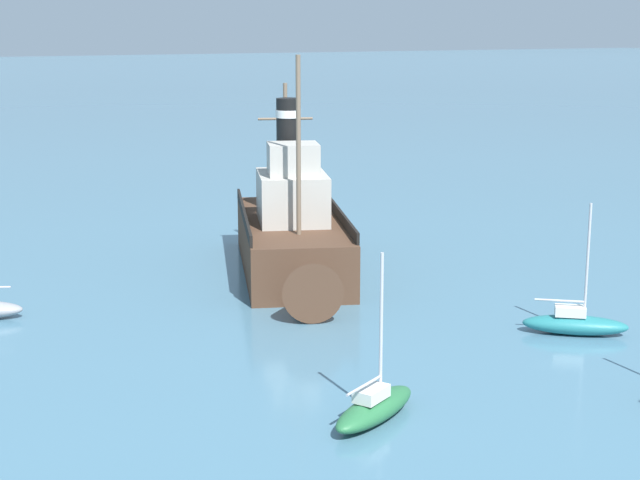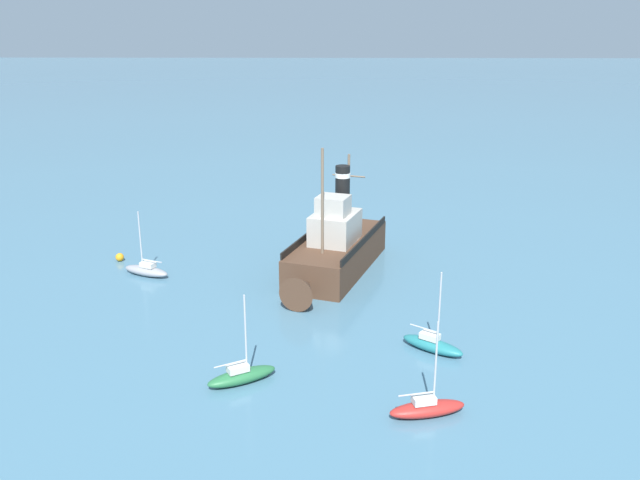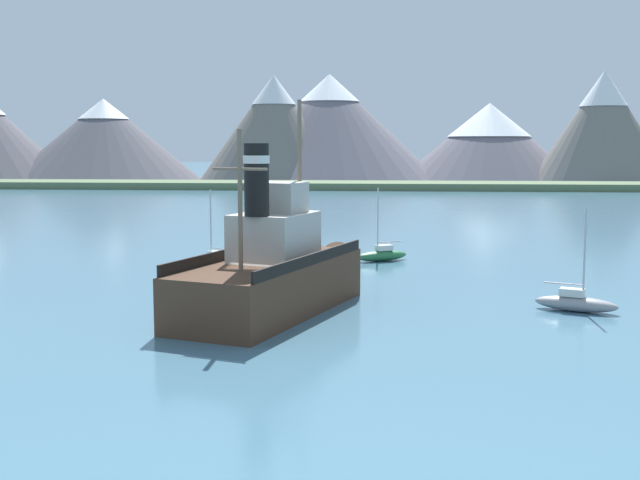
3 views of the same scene
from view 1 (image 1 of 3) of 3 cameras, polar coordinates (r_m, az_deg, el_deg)
ground_plane at (r=46.37m, az=-1.75°, el=-1.42°), size 600.00×600.00×0.00m
old_tugboat at (r=44.26m, az=-1.60°, el=0.34°), size 8.03×14.72×9.90m
sailboat_green at (r=28.52m, az=3.19°, el=-9.64°), size 3.84×2.86×4.90m
sailboat_teal at (r=37.18m, az=14.61°, el=-4.70°), size 3.71×3.14×4.90m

